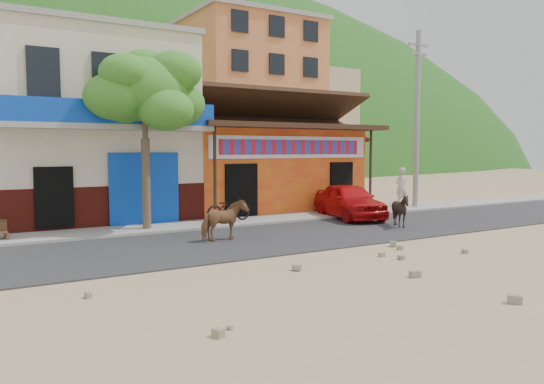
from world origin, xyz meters
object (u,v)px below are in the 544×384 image
(tree, at_px, (145,138))
(utility_pole, at_px, (417,120))
(cow_dark, at_px, (401,210))
(red_car, at_px, (349,201))
(pedestrian, at_px, (401,186))
(scooter, at_px, (229,208))
(cow_tan, at_px, (224,221))

(tree, height_order, utility_pole, utility_pole)
(cow_dark, height_order, red_car, red_car)
(tree, distance_m, pedestrian, 12.81)
(red_car, xyz_separation_m, scooter, (-4.78, 1.09, -0.11))
(tree, height_order, cow_dark, tree)
(utility_pole, distance_m, pedestrian, 3.19)
(cow_tan, xyz_separation_m, cow_dark, (6.49, -0.74, -0.01))
(pedestrian, bearing_deg, red_car, 21.90)
(cow_tan, distance_m, cow_dark, 6.53)
(cow_dark, xyz_separation_m, scooter, (-4.75, 3.92, -0.01))
(tree, xyz_separation_m, utility_pole, (12.80, 0.20, 1.00))
(tree, distance_m, utility_pole, 12.84)
(tree, xyz_separation_m, pedestrian, (12.60, 0.90, -2.10))
(cow_dark, bearing_deg, pedestrian, 111.65)
(red_car, relative_size, scooter, 2.14)
(cow_dark, bearing_deg, red_car, 156.18)
(tree, relative_size, pedestrian, 3.35)
(cow_tan, height_order, pedestrian, pedestrian)
(tree, relative_size, cow_dark, 5.07)
(tree, distance_m, cow_dark, 9.08)
(pedestrian, bearing_deg, utility_pole, 105.92)
(utility_pole, xyz_separation_m, scooter, (-9.70, -0.11, -3.50))
(cow_tan, relative_size, pedestrian, 0.80)
(cow_dark, bearing_deg, tree, -139.18)
(scooter, height_order, pedestrian, pedestrian)
(cow_tan, height_order, red_car, red_car)
(red_car, height_order, scooter, red_car)
(cow_tan, bearing_deg, utility_pole, -84.36)
(utility_pole, distance_m, red_car, 6.09)
(scooter, bearing_deg, cow_tan, 142.69)
(pedestrian, bearing_deg, scooter, 4.83)
(red_car, bearing_deg, scooter, -178.74)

